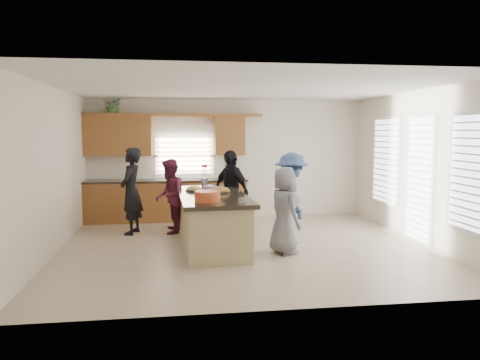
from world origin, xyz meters
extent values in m
plane|color=#C7AE94|center=(0.00, 0.00, 0.00)|extent=(6.50, 6.50, 0.00)
cube|color=silver|center=(0.00, 3.00, 1.40)|extent=(6.50, 0.02, 2.80)
cube|color=silver|center=(0.00, -3.00, 1.40)|extent=(6.50, 0.02, 2.80)
cube|color=silver|center=(-3.25, 0.00, 1.40)|extent=(0.02, 6.00, 2.80)
cube|color=silver|center=(3.25, 0.00, 1.40)|extent=(0.02, 6.00, 2.80)
cube|color=white|center=(0.00, 0.00, 2.80)|extent=(6.50, 6.00, 0.02)
cube|color=brown|center=(-1.43, 2.69, 0.45)|extent=(3.65, 0.62, 0.90)
cube|color=black|center=(-1.43, 2.69, 0.93)|extent=(3.70, 0.65, 0.05)
cube|color=brown|center=(-2.50, 2.82, 1.95)|extent=(1.50, 0.36, 0.90)
cube|color=brown|center=(0.05, 2.82, 1.95)|extent=(0.70, 0.36, 0.90)
cube|color=brown|center=(-1.23, 2.82, 2.43)|extent=(4.05, 0.40, 0.06)
cube|color=brown|center=(-1.00, 2.96, 1.48)|extent=(1.35, 0.08, 0.85)
cube|color=white|center=(3.22, 1.30, 1.42)|extent=(0.06, 1.10, 1.75)
cube|color=white|center=(3.22, -0.10, 1.17)|extent=(0.06, 0.85, 2.25)
cube|color=white|center=(3.22, -1.60, 1.42)|extent=(0.06, 1.10, 1.75)
cube|color=tan|center=(-0.59, 0.07, 0.44)|extent=(1.08, 2.53, 0.88)
cube|color=black|center=(-0.59, 0.07, 0.92)|extent=(1.24, 2.74, 0.07)
cube|color=black|center=(-0.59, 0.07, 0.04)|extent=(1.00, 2.45, 0.08)
cylinder|color=black|center=(-0.66, -0.44, 0.96)|extent=(0.40, 0.40, 0.02)
ellipsoid|color=#AF7D37|center=(-0.66, -0.44, 0.98)|extent=(0.36, 0.36, 0.16)
cylinder|color=black|center=(-0.43, 0.26, 0.96)|extent=(0.41, 0.41, 0.02)
ellipsoid|color=#AF7D37|center=(-0.43, 0.26, 0.98)|extent=(0.36, 0.36, 0.16)
cylinder|color=black|center=(-0.88, 0.57, 0.96)|extent=(0.32, 0.32, 0.02)
ellipsoid|color=#D0B359|center=(-0.88, 0.57, 0.98)|extent=(0.29, 0.29, 0.13)
cylinder|color=#DD5328|center=(-0.74, -0.80, 1.03)|extent=(0.41, 0.41, 0.17)
cylinder|color=beige|center=(-0.74, -0.80, 1.10)|extent=(0.33, 0.33, 0.04)
cylinder|color=white|center=(-0.23, -1.03, 0.99)|extent=(0.09, 0.09, 0.09)
cylinder|color=#D09AE0|center=(-0.59, 0.92, 0.98)|extent=(0.21, 0.21, 0.06)
cylinder|color=silver|center=(-0.64, 1.32, 1.03)|extent=(0.14, 0.14, 0.17)
imported|color=#376729|center=(-2.58, 2.82, 2.63)|extent=(0.52, 0.48, 0.47)
imported|color=black|center=(-2.10, 1.36, 0.87)|extent=(0.56, 0.72, 1.73)
imported|color=maroon|center=(-1.34, 1.33, 0.75)|extent=(0.62, 0.77, 1.50)
imported|color=black|center=(-0.12, 1.22, 0.84)|extent=(0.89, 1.04, 1.68)
imported|color=navy|center=(0.89, 0.22, 0.84)|extent=(0.66, 1.10, 1.67)
imported|color=slate|center=(0.57, -0.53, 0.73)|extent=(0.65, 0.82, 1.47)
camera|label=1|loc=(-1.25, -8.09, 2.06)|focal=35.00mm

